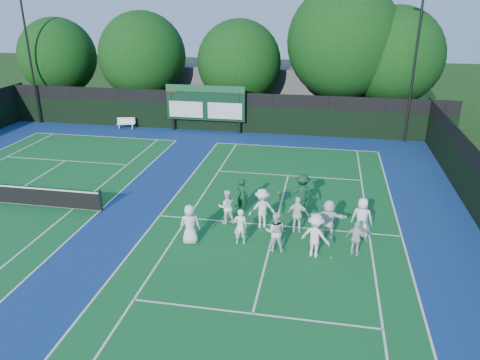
# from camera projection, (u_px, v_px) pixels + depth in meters

# --- Properties ---
(ground) EXTENTS (120.00, 120.00, 0.00)m
(ground) POSITION_uv_depth(u_px,v_px,m) (273.00, 236.00, 20.19)
(ground) COLOR #16350E
(ground) RESTS_ON ground
(court_apron) EXTENTS (34.00, 32.00, 0.01)m
(court_apron) POSITION_uv_depth(u_px,v_px,m) (149.00, 215.00, 22.14)
(court_apron) COLOR navy
(court_apron) RESTS_ON ground
(near_court) EXTENTS (11.05, 23.85, 0.01)m
(near_court) POSITION_uv_depth(u_px,v_px,m) (275.00, 226.00, 21.10)
(near_court) COLOR #125725
(near_court) RESTS_ON ground
(back_fence) EXTENTS (34.00, 0.08, 3.00)m
(back_fence) POSITION_uv_depth(u_px,v_px,m) (220.00, 114.00, 35.34)
(back_fence) COLOR black
(back_fence) RESTS_ON ground
(scoreboard) EXTENTS (6.00, 0.21, 3.55)m
(scoreboard) POSITION_uv_depth(u_px,v_px,m) (205.00, 103.00, 34.83)
(scoreboard) COLOR black
(scoreboard) RESTS_ON ground
(clubhouse) EXTENTS (18.00, 6.00, 4.00)m
(clubhouse) POSITION_uv_depth(u_px,v_px,m) (283.00, 88.00, 41.73)
(clubhouse) COLOR #545559
(clubhouse) RESTS_ON ground
(light_pole_left) EXTENTS (1.20, 0.30, 10.12)m
(light_pole_left) POSITION_uv_depth(u_px,v_px,m) (27.00, 43.00, 35.83)
(light_pole_left) COLOR black
(light_pole_left) RESTS_ON ground
(light_pole_right) EXTENTS (1.20, 0.30, 10.12)m
(light_pole_right) POSITION_uv_depth(u_px,v_px,m) (416.00, 50.00, 30.93)
(light_pole_right) COLOR black
(light_pole_right) RESTS_ON ground
(bench) EXTENTS (1.40, 0.68, 0.86)m
(bench) POSITION_uv_depth(u_px,v_px,m) (126.00, 123.00, 36.36)
(bench) COLOR white
(bench) RESTS_ON ground
(tree_a) EXTENTS (6.48, 6.48, 8.06)m
(tree_a) POSITION_uv_depth(u_px,v_px,m) (60.00, 59.00, 39.95)
(tree_a) COLOR #301E0D
(tree_a) RESTS_ON ground
(tree_b) EXTENTS (7.11, 7.11, 8.62)m
(tree_b) POSITION_uv_depth(u_px,v_px,m) (145.00, 58.00, 38.54)
(tree_b) COLOR #301E0D
(tree_b) RESTS_ON ground
(tree_c) EXTENTS (6.67, 6.67, 8.07)m
(tree_c) POSITION_uv_depth(u_px,v_px,m) (241.00, 64.00, 37.26)
(tree_c) COLOR #301E0D
(tree_c) RESTS_ON ground
(tree_d) EXTENTS (8.62, 8.62, 10.72)m
(tree_d) POSITION_uv_depth(u_px,v_px,m) (346.00, 45.00, 35.28)
(tree_d) COLOR #301E0D
(tree_d) RESTS_ON ground
(tree_e) EXTENTS (7.31, 7.31, 9.11)m
(tree_e) POSITION_uv_depth(u_px,v_px,m) (396.00, 59.00, 34.98)
(tree_e) COLOR #301E0D
(tree_e) RESTS_ON ground
(tennis_ball_0) EXTENTS (0.07, 0.07, 0.07)m
(tennis_ball_0) POSITION_uv_depth(u_px,v_px,m) (237.00, 230.00, 20.64)
(tennis_ball_0) COLOR #BAD919
(tennis_ball_0) RESTS_ON ground
(tennis_ball_1) EXTENTS (0.07, 0.07, 0.07)m
(tennis_ball_1) POSITION_uv_depth(u_px,v_px,m) (285.00, 232.00, 20.49)
(tennis_ball_1) COLOR #BAD919
(tennis_ball_1) RESTS_ON ground
(tennis_ball_4) EXTENTS (0.07, 0.07, 0.07)m
(tennis_ball_4) POSITION_uv_depth(u_px,v_px,m) (279.00, 192.00, 24.62)
(tennis_ball_4) COLOR #BAD919
(tennis_ball_4) RESTS_ON ground
(tennis_ball_5) EXTENTS (0.07, 0.07, 0.07)m
(tennis_ball_5) POSITION_uv_depth(u_px,v_px,m) (331.00, 258.00, 18.48)
(tennis_ball_5) COLOR #BAD919
(tennis_ball_5) RESTS_ON ground
(player_front_0) EXTENTS (0.94, 0.71, 1.72)m
(player_front_0) POSITION_uv_depth(u_px,v_px,m) (190.00, 224.00, 19.36)
(player_front_0) COLOR white
(player_front_0) RESTS_ON ground
(player_front_1) EXTENTS (0.65, 0.50, 1.59)m
(player_front_1) POSITION_uv_depth(u_px,v_px,m) (240.00, 226.00, 19.31)
(player_front_1) COLOR white
(player_front_1) RESTS_ON ground
(player_front_2) EXTENTS (0.85, 0.67, 1.68)m
(player_front_2) POSITION_uv_depth(u_px,v_px,m) (275.00, 231.00, 18.81)
(player_front_2) COLOR silver
(player_front_2) RESTS_ON ground
(player_front_3) EXTENTS (1.33, 1.03, 1.81)m
(player_front_3) POSITION_uv_depth(u_px,v_px,m) (316.00, 236.00, 18.35)
(player_front_3) COLOR white
(player_front_3) RESTS_ON ground
(player_front_4) EXTENTS (0.93, 0.61, 1.46)m
(player_front_4) POSITION_uv_depth(u_px,v_px,m) (356.00, 239.00, 18.48)
(player_front_4) COLOR silver
(player_front_4) RESTS_ON ground
(player_back_0) EXTENTS (0.93, 0.81, 1.61)m
(player_back_0) POSITION_uv_depth(u_px,v_px,m) (227.00, 207.00, 21.08)
(player_back_0) COLOR white
(player_back_0) RESTS_ON ground
(player_back_1) EXTENTS (1.35, 1.06, 1.83)m
(player_back_1) POSITION_uv_depth(u_px,v_px,m) (262.00, 208.00, 20.68)
(player_back_1) COLOR silver
(player_back_1) RESTS_ON ground
(player_back_2) EXTENTS (0.99, 0.45, 1.66)m
(player_back_2) POSITION_uv_depth(u_px,v_px,m) (298.00, 215.00, 20.27)
(player_back_2) COLOR white
(player_back_2) RESTS_ON ground
(player_back_3) EXTENTS (1.60, 0.57, 1.71)m
(player_back_3) POSITION_uv_depth(u_px,v_px,m) (328.00, 219.00, 19.85)
(player_back_3) COLOR white
(player_back_3) RESTS_ON ground
(player_back_4) EXTENTS (0.93, 0.66, 1.80)m
(player_back_4) POSITION_uv_depth(u_px,v_px,m) (362.00, 218.00, 19.83)
(player_back_4) COLOR white
(player_back_4) RESTS_ON ground
(coach_left) EXTENTS (0.73, 0.62, 1.69)m
(coach_left) POSITION_uv_depth(u_px,v_px,m) (242.00, 195.00, 22.19)
(coach_left) COLOR #103B21
(coach_left) RESTS_ON ground
(coach_right) EXTENTS (1.31, 0.86, 1.91)m
(coach_right) POSITION_uv_depth(u_px,v_px,m) (302.00, 193.00, 22.16)
(coach_right) COLOR #103B23
(coach_right) RESTS_ON ground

